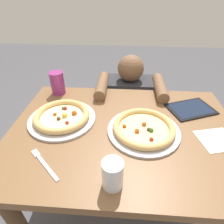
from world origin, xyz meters
TOP-DOWN VIEW (x-y plane):
  - ground_plane at (0.00, 0.00)m, footprint 8.00×8.00m
  - dining_table at (0.00, 0.00)m, footprint 1.11×0.80m
  - pizza_near at (0.09, -0.01)m, footprint 0.34×0.34m
  - pizza_far at (-0.32, 0.05)m, footprint 0.34×0.34m
  - drink_cup_colored at (-0.42, 0.32)m, footprint 0.08×0.08m
  - water_cup_clear at (-0.04, -0.30)m, footprint 0.07×0.07m
  - paper_napkin at (0.42, -0.05)m, footprint 0.19×0.18m
  - fork at (-0.32, -0.23)m, footprint 0.16×0.15m
  - tablet at (0.37, 0.19)m, footprint 0.29×0.25m
  - diner_seated at (0.03, 0.60)m, footprint 0.44×0.53m

SIDE VIEW (x-z plane):
  - ground_plane at x=0.00m, z-range 0.00..0.00m
  - diner_seated at x=0.03m, z-range -0.05..0.85m
  - dining_table at x=0.00m, z-range 0.25..1.00m
  - paper_napkin at x=0.42m, z-range 0.75..0.75m
  - fork at x=-0.32m, z-range 0.75..0.75m
  - tablet at x=0.37m, z-range 0.75..0.76m
  - pizza_near at x=0.09m, z-range 0.75..0.79m
  - pizza_far at x=-0.32m, z-range 0.75..0.79m
  - water_cup_clear at x=-0.04m, z-range 0.75..0.86m
  - drink_cup_colored at x=-0.42m, z-range 0.75..0.89m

